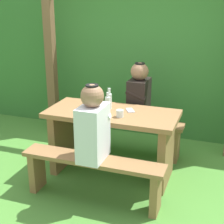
{
  "coord_description": "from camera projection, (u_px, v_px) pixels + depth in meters",
  "views": [
    {
      "loc": [
        1.13,
        -3.17,
        1.91
      ],
      "look_at": [
        0.0,
        0.0,
        0.73
      ],
      "focal_mm": 53.78,
      "sensor_mm": 36.0,
      "label": 1
    }
  ],
  "objects": [
    {
      "name": "person_white_shirt",
      "position": [
        93.0,
        126.0,
        3.05
      ],
      "size": [
        0.25,
        0.35,
        0.72
      ],
      "color": "silver",
      "rests_on": "bench_near"
    },
    {
      "name": "cell_phone",
      "position": [
        130.0,
        110.0,
        3.58
      ],
      "size": [
        0.13,
        0.16,
        0.01
      ],
      "primitive_type": "cube",
      "rotation": [
        0.0,
        0.0,
        0.53
      ],
      "color": "silver",
      "rests_on": "picnic_table"
    },
    {
      "name": "drinking_glass",
      "position": [
        120.0,
        113.0,
        3.39
      ],
      "size": [
        0.08,
        0.08,
        0.08
      ],
      "primitive_type": "cylinder",
      "color": "silver",
      "rests_on": "picnic_table"
    },
    {
      "name": "bench_far",
      "position": [
        127.0,
        129.0,
        4.19
      ],
      "size": [
        1.4,
        0.24,
        0.45
      ],
      "color": "olive",
      "rests_on": "ground_plane"
    },
    {
      "name": "pergola_post_left",
      "position": [
        51.0,
        64.0,
        4.68
      ],
      "size": [
        0.12,
        0.12,
        2.0
      ],
      "primitive_type": "cube",
      "color": "brown",
      "rests_on": "ground_plane"
    },
    {
      "name": "bottle_left",
      "position": [
        109.0,
        100.0,
        3.62
      ],
      "size": [
        0.06,
        0.06,
        0.23
      ],
      "color": "silver",
      "rests_on": "picnic_table"
    },
    {
      "name": "bottle_right",
      "position": [
        108.0,
        105.0,
        3.48
      ],
      "size": [
        0.06,
        0.06,
        0.23
      ],
      "color": "silver",
      "rests_on": "picnic_table"
    },
    {
      "name": "person_black_coat",
      "position": [
        139.0,
        95.0,
        3.99
      ],
      "size": [
        0.25,
        0.35,
        0.72
      ],
      "color": "black",
      "rests_on": "bench_far"
    },
    {
      "name": "ground_plane",
      "position": [
        112.0,
        173.0,
        3.81
      ],
      "size": [
        12.0,
        12.0,
        0.0
      ],
      "primitive_type": "plane",
      "color": "#498833"
    },
    {
      "name": "bench_near",
      "position": [
        93.0,
        170.0,
        3.2
      ],
      "size": [
        1.4,
        0.24,
        0.45
      ],
      "color": "olive",
      "rests_on": "ground_plane"
    },
    {
      "name": "picnic_table",
      "position": [
        112.0,
        132.0,
        3.64
      ],
      "size": [
        1.4,
        0.64,
        0.74
      ],
      "color": "olive",
      "rests_on": "ground_plane"
    },
    {
      "name": "hedge_backdrop",
      "position": [
        149.0,
        62.0,
        4.94
      ],
      "size": [
        6.4,
        0.81,
        1.96
      ],
      "primitive_type": "cube",
      "color": "#347230",
      "rests_on": "ground_plane"
    },
    {
      "name": "bottle_center",
      "position": [
        96.0,
        99.0,
        3.68
      ],
      "size": [
        0.07,
        0.07,
        0.23
      ],
      "color": "silver",
      "rests_on": "picnic_table"
    }
  ]
}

